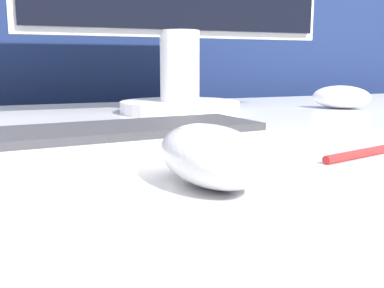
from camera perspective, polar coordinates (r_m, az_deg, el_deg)
The scene contains 5 objects.
partition_panel at distance 1.19m, azimuth -13.56°, elevation -2.47°, with size 5.00×0.03×1.06m.
computer_mouse_near at distance 0.32m, azimuth 2.30°, elevation -1.41°, with size 0.07×0.12×0.04m.
keyboard at distance 0.46m, azimuth -15.01°, elevation 0.34°, with size 0.43×0.16×0.02m.
computer_mouse_far at distance 0.92m, azimuth 18.42°, elevation 5.67°, with size 0.12×0.12×0.04m.
pen at distance 0.47m, azimuth 22.25°, elevation -0.78°, with size 0.15×0.04×0.01m.
Camera 1 is at (-0.16, -0.48, 0.79)m, focal length 42.00 mm.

